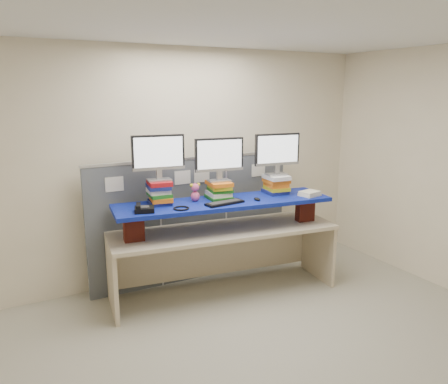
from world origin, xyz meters
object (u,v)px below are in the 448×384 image
desk (224,242)px  keyboard (225,203)px  blue_board (224,203)px  monitor_right (277,152)px  monitor_center (219,157)px  desk_phone (144,209)px  monitor_left (158,155)px

desk → keyboard: size_ratio=5.86×
blue_board → monitor_right: bearing=9.5°
monitor_right → keyboard: 0.93m
monitor_center → keyboard: 0.53m
desk → desk_phone: size_ratio=11.03×
blue_board → keyboard: 0.15m
monitor_left → desk_phone: size_ratio=2.35×
blue_board → desk: bearing=7.3°
monitor_left → monitor_center: size_ratio=1.00×
blue_board → desk_phone: size_ratio=10.15×
desk → desk_phone: bearing=-171.5°
desk_phone → monitor_left: bearing=59.0°
blue_board → monitor_left: monitor_left is taller
monitor_center → blue_board: bearing=-84.9°
monitor_center → keyboard: (-0.06, -0.25, -0.46)m
desk → monitor_right: bearing=9.5°
monitor_right → desk_phone: monitor_right is taller
blue_board → keyboard: bearing=-107.8°
monitor_right → desk_phone: 1.71m
blue_board → monitor_center: bearing=95.1°
blue_board → monitor_center: (0.00, 0.12, 0.50)m
desk_phone → blue_board: bearing=18.8°
blue_board → monitor_left: bearing=170.3°
monitor_left → monitor_right: (1.39, -0.18, -0.03)m
desk_phone → desk: bearing=18.8°
blue_board → monitor_right: (0.72, 0.03, 0.52)m
blue_board → keyboard: (-0.06, -0.13, 0.04)m
desk → monitor_left: monitor_left is taller
desk → keyboard: 0.51m
monitor_left → keyboard: 0.87m
monitor_left → keyboard: bearing=-21.3°
monitor_center → desk_phone: bearing=-164.3°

